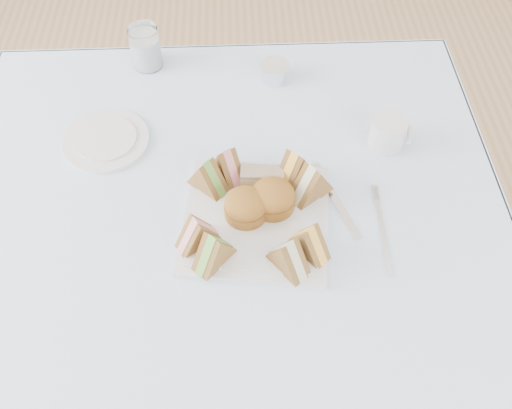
{
  "coord_description": "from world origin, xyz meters",
  "views": [
    {
      "loc": [
        0.03,
        -0.57,
        1.57
      ],
      "look_at": [
        0.05,
        0.01,
        0.8
      ],
      "focal_mm": 40.0,
      "sensor_mm": 36.0,
      "label": 1
    }
  ],
  "objects_px": {
    "table": "(234,321)",
    "serving_plate": "(256,219)",
    "water_glass": "(145,47)",
    "creamer_jug": "(387,133)"
  },
  "relations": [
    {
      "from": "serving_plate",
      "to": "creamer_jug",
      "type": "height_order",
      "value": "creamer_jug"
    },
    {
      "from": "table",
      "to": "creamer_jug",
      "type": "bearing_deg",
      "value": 31.13
    },
    {
      "from": "table",
      "to": "serving_plate",
      "type": "bearing_deg",
      "value": 12.6
    },
    {
      "from": "table",
      "to": "creamer_jug",
      "type": "height_order",
      "value": "creamer_jug"
    },
    {
      "from": "creamer_jug",
      "to": "water_glass",
      "type": "bearing_deg",
      "value": 165.66
    },
    {
      "from": "table",
      "to": "creamer_jug",
      "type": "distance_m",
      "value": 0.55
    },
    {
      "from": "table",
      "to": "water_glass",
      "type": "bearing_deg",
      "value": 110.69
    },
    {
      "from": "serving_plate",
      "to": "water_glass",
      "type": "bearing_deg",
      "value": 124.29
    },
    {
      "from": "serving_plate",
      "to": "creamer_jug",
      "type": "relative_size",
      "value": 3.64
    },
    {
      "from": "table",
      "to": "serving_plate",
      "type": "height_order",
      "value": "serving_plate"
    }
  ]
}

